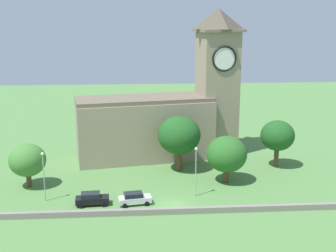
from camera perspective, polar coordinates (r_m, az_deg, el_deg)
name	(u,v)px	position (r m, az deg, el deg)	size (l,w,h in m)	color
ground_plane	(166,169)	(76.34, -0.25, -5.54)	(200.00, 200.00, 0.00)	#517F42
church	(168,113)	(81.57, 0.06, 1.71)	(30.52, 13.20, 26.65)	gray
quay_barrier	(175,211)	(59.84, 0.92, -10.72)	(50.56, 0.70, 0.81)	gray
car_black	(92,199)	(63.10, -9.65, -9.10)	(4.67, 2.43, 1.79)	black
car_white	(134,198)	(62.55, -4.29, -9.17)	(4.68, 2.57, 1.74)	silver
streetlamp_west_end	(43,169)	(64.51, -15.55, -5.26)	(0.44, 0.44, 7.12)	#9EA0A5
streetlamp_west_mid	(196,164)	(63.93, 3.57, -4.84)	(0.44, 0.44, 7.31)	#9EA0A5
tree_churchyard	(27,160)	(70.72, -17.44, -4.17)	(5.53, 5.53, 6.73)	brown
tree_by_tower	(278,136)	(78.35, 13.75, -1.22)	(5.76, 5.76, 8.16)	brown
tree_riverside_east	(179,135)	(74.21, 1.44, -1.19)	(7.12, 7.12, 9.33)	brown
tree_riverside_west	(227,154)	(69.93, 7.47, -3.59)	(6.27, 6.27, 7.36)	brown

